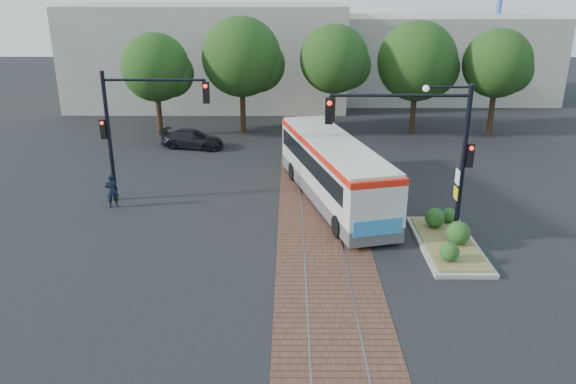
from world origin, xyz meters
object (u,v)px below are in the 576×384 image
signal_pole_main (432,141)px  parked_car (192,139)px  traffic_island (448,237)px  officer (112,190)px  city_bus (333,168)px  signal_pole_left (132,119)px

signal_pole_main → parked_car: (-11.22, 13.76, -3.60)m
traffic_island → officer: size_ratio=3.28×
traffic_island → officer: officer is taller
officer → city_bus: bearing=160.1°
city_bus → parked_car: bearing=117.6°
officer → parked_car: (1.99, 9.89, -0.23)m
city_bus → signal_pole_left: 9.33m
signal_pole_main → signal_pole_left: bearing=158.6°
parked_car → city_bus: bearing=-125.2°
officer → parked_car: size_ratio=0.41×
signal_pole_main → officer: size_ratio=3.78×
signal_pole_main → officer: signal_pole_main is taller
signal_pole_main → signal_pole_left: size_ratio=1.00×
signal_pole_left → officer: (-0.98, -0.94, -3.07)m
signal_pole_left → parked_car: (1.01, 8.96, -3.30)m
signal_pole_left → city_bus: bearing=-0.5°
traffic_island → parked_car: 18.45m
city_bus → parked_car: 12.14m
traffic_island → signal_pole_main: 3.95m
traffic_island → signal_pole_left: 14.50m
signal_pole_left → parked_car: size_ratio=1.55×
city_bus → officer: size_ratio=6.92×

